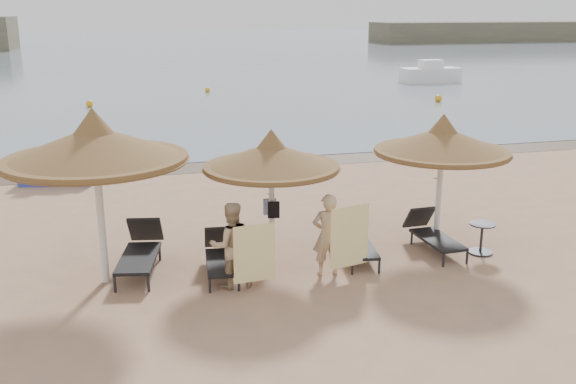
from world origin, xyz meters
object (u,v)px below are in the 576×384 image
object	(u,v)px
palapa_left	(95,145)
pedal_boat	(59,170)
person_left	(231,238)
palapa_right	(442,141)
lounger_far_right	(432,233)
person_right	(328,228)
lounger_near_left	(221,255)
side_table	(481,239)
palapa_center	(271,157)
lounger_far_left	(141,250)
lounger_near_right	(356,240)

from	to	relation	value
palapa_left	pedal_boat	distance (m)	8.24
person_left	palapa_right	bearing A→B (deg)	-168.54
palapa_right	lounger_far_right	size ratio (longest dim) A/B	1.59
palapa_right	lounger_far_right	distance (m)	1.94
person_right	lounger_near_left	bearing A→B (deg)	-12.72
pedal_boat	lounger_far_right	bearing A→B (deg)	-31.33
person_left	person_right	xyz separation A→B (m)	(1.85, 0.07, -0.00)
palapa_left	palapa_right	xyz separation A→B (m)	(6.90, 0.29, -0.34)
palapa_left	person_left	xyz separation A→B (m)	(2.23, -0.80, -1.66)
palapa_right	lounger_far_right	xyz separation A→B (m)	(-0.27, -0.31, -1.89)
palapa_left	lounger_near_left	size ratio (longest dim) A/B	1.85
lounger_near_left	person_left	size ratio (longest dim) A/B	0.96
side_table	person_right	size ratio (longest dim) A/B	0.35
palapa_center	pedal_boat	distance (m)	9.01
palapa_center	lounger_far_right	distance (m)	3.84
palapa_center	pedal_boat	world-z (taller)	palapa_center
person_left	pedal_boat	distance (m)	9.35
lounger_far_left	person_left	distance (m)	2.08
palapa_left	person_right	distance (m)	4.47
palapa_right	pedal_boat	world-z (taller)	palapa_right
side_table	person_right	world-z (taller)	person_right
side_table	palapa_left	bearing A→B (deg)	176.25
palapa_left	palapa_center	distance (m)	3.29
lounger_far_left	lounger_far_right	xyz separation A→B (m)	(5.97, -0.48, -0.04)
lounger_far_left	person_right	distance (m)	3.65
lounger_near_left	palapa_right	bearing A→B (deg)	10.47
palapa_right	lounger_far_left	xyz separation A→B (m)	(-6.23, 0.17, -1.85)
lounger_far_left	palapa_center	bearing A→B (deg)	7.66
palapa_left	person_right	xyz separation A→B (m)	(4.08, -0.73, -1.66)
palapa_left	side_table	size ratio (longest dim) A/B	5.08
lounger_near_left	pedal_boat	xyz separation A→B (m)	(-3.51, 7.91, 0.01)
side_table	pedal_boat	xyz separation A→B (m)	(-8.88, 8.30, 0.06)
palapa_left	person_left	bearing A→B (deg)	-19.77
lounger_near_left	lounger_far_right	bearing A→B (deg)	6.86
lounger_far_left	side_table	bearing A→B (deg)	3.77
lounger_near_left	pedal_boat	distance (m)	8.65
lounger_far_left	palapa_right	bearing A→B (deg)	10.10
lounger_near_left	lounger_far_right	size ratio (longest dim) A/B	0.99
palapa_right	person_right	size ratio (longest dim) A/B	1.53
palapa_right	palapa_left	bearing A→B (deg)	-177.62
lounger_near_right	person_left	distance (m)	2.90
lounger_near_left	pedal_boat	size ratio (longest dim) A/B	0.77
palapa_right	lounger_far_left	bearing A→B (deg)	178.43
palapa_center	lounger_near_left	size ratio (longest dim) A/B	1.52
lounger_far_right	lounger_far_left	bearing A→B (deg)	173.37
palapa_right	person_left	world-z (taller)	palapa_right
lounger_near_right	side_table	xyz separation A→B (m)	(2.57, -0.51, -0.05)
lounger_far_right	palapa_right	bearing A→B (deg)	46.91
palapa_left	lounger_far_right	size ratio (longest dim) A/B	1.84
lounger_near_right	person_right	distance (m)	1.29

